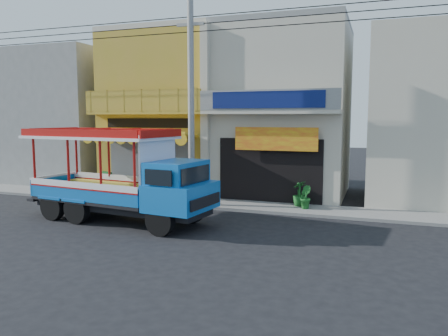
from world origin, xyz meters
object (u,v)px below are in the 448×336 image
Objects in this scene: potted_plant_b at (305,197)px; potted_plant_c at (300,193)px; utility_pole at (194,88)px; green_sign at (107,185)px; songthaew_truck at (131,178)px.

potted_plant_c reaches higher than potted_plant_b.
utility_pole is 25.30× the size of green_sign.
utility_pole reaches higher than green_sign.
potted_plant_c is at bearing 11.68° from potted_plant_b.
songthaew_truck is 7.07m from potted_plant_c.
green_sign is 9.24m from potted_plant_c.
songthaew_truck is 8.01× the size of potted_plant_b.
potted_plant_b is (4.57, 0.72, -4.44)m from utility_pole.
utility_pole is 29.80× the size of potted_plant_b.
utility_pole is 3.72× the size of songthaew_truck.
green_sign is at bearing -59.64° from potted_plant_c.
green_sign reaches higher than potted_plant_c.
green_sign is 1.18× the size of potted_plant_b.
potted_plant_b is at bearing 36.42° from songthaew_truck.
potted_plant_c is at bearing 2.00° from green_sign.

